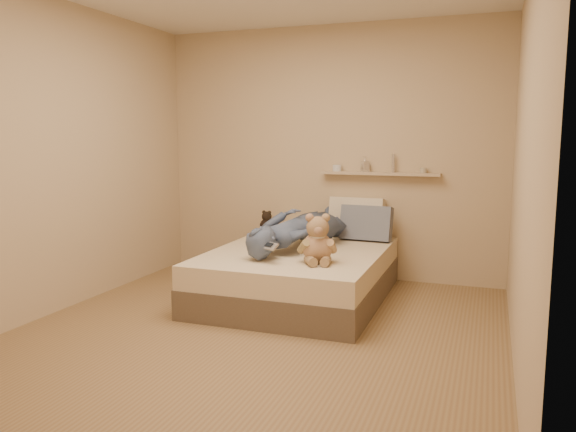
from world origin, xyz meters
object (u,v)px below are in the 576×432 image
at_px(dark_plush, 267,223).
at_px(teddy_bear, 318,243).
at_px(pillow_grey, 366,223).
at_px(wall_shelf, 379,174).
at_px(game_console, 269,246).
at_px(pillow_cream, 357,218).
at_px(person, 300,228).
at_px(bed, 298,274).

bearing_deg(dark_plush, teddy_bear, -52.08).
relative_size(pillow_grey, wall_shelf, 0.42).
distance_m(game_console, pillow_cream, 1.47).
relative_size(game_console, dark_plush, 0.72).
distance_m(teddy_bear, pillow_grey, 1.14).
distance_m(dark_plush, person, 0.84).
distance_m(pillow_cream, person, 0.79).
bearing_deg(bed, dark_plush, 129.33).
bearing_deg(pillow_grey, teddy_bear, -97.99).
xyz_separation_m(game_console, wall_shelf, (0.60, 1.50, 0.51)).
xyz_separation_m(pillow_cream, person, (-0.37, -0.70, -0.02)).
xyz_separation_m(pillow_cream, pillow_grey, (0.13, -0.14, -0.03)).
height_order(bed, person, person).
xyz_separation_m(game_console, pillow_cream, (0.39, 1.42, 0.06)).
relative_size(pillow_cream, pillow_grey, 1.10).
relative_size(game_console, pillow_cream, 0.32).
height_order(pillow_grey, person, person).
xyz_separation_m(bed, pillow_cream, (0.34, 0.83, 0.43)).
bearing_deg(dark_plush, person, -46.30).
height_order(pillow_grey, wall_shelf, wall_shelf).
bearing_deg(bed, person, 101.76).
height_order(pillow_cream, pillow_grey, pillow_cream).
relative_size(teddy_bear, person, 0.27).
distance_m(dark_plush, pillow_cream, 0.96).
height_order(game_console, wall_shelf, wall_shelf).
bearing_deg(teddy_bear, pillow_grey, 82.01).
xyz_separation_m(teddy_bear, dark_plush, (-0.92, 1.18, -0.06)).
bearing_deg(dark_plush, pillow_cream, 5.42).
xyz_separation_m(teddy_bear, pillow_cream, (0.03, 1.27, 0.03)).
distance_m(bed, pillow_grey, 0.92).
distance_m(teddy_bear, dark_plush, 1.50).
bearing_deg(wall_shelf, teddy_bear, -100.00).
height_order(pillow_cream, person, pillow_cream).
bearing_deg(teddy_bear, person, 120.67).
bearing_deg(pillow_grey, person, -131.95).
bearing_deg(pillow_cream, bed, -112.30).
relative_size(bed, person, 1.24).
bearing_deg(bed, pillow_cream, 67.70).
xyz_separation_m(game_console, teddy_bear, (0.36, 0.15, 0.02)).
height_order(dark_plush, pillow_cream, pillow_cream).
distance_m(teddy_bear, person, 0.67).
relative_size(teddy_bear, dark_plush, 1.68).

